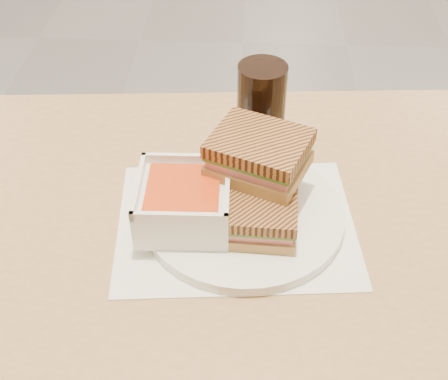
{
  "coord_description": "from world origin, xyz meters",
  "views": [
    {
      "loc": [
        0.04,
        -2.59,
        1.34
      ],
      "look_at": [
        0.01,
        -2.0,
        0.82
      ],
      "focal_mm": 46.79,
      "sensor_mm": 36.0,
      "label": 1
    }
  ],
  "objects_px": {
    "panini_lower": "(256,216)",
    "main_table": "(214,276)",
    "plate": "(244,213)",
    "soup_bowl": "(184,203)",
    "cola_glass": "(261,112)"
  },
  "relations": [
    {
      "from": "cola_glass",
      "to": "panini_lower",
      "type": "bearing_deg",
      "value": -91.48
    },
    {
      "from": "main_table",
      "to": "plate",
      "type": "relative_size",
      "value": 4.33
    },
    {
      "from": "main_table",
      "to": "soup_bowl",
      "type": "height_order",
      "value": "soup_bowl"
    },
    {
      "from": "main_table",
      "to": "panini_lower",
      "type": "relative_size",
      "value": 10.92
    },
    {
      "from": "main_table",
      "to": "plate",
      "type": "height_order",
      "value": "plate"
    },
    {
      "from": "plate",
      "to": "cola_glass",
      "type": "height_order",
      "value": "cola_glass"
    },
    {
      "from": "plate",
      "to": "soup_bowl",
      "type": "xyz_separation_m",
      "value": [
        -0.08,
        -0.02,
        0.04
      ]
    },
    {
      "from": "plate",
      "to": "main_table",
      "type": "bearing_deg",
      "value": -161.04
    },
    {
      "from": "main_table",
      "to": "cola_glass",
      "type": "height_order",
      "value": "cola_glass"
    },
    {
      "from": "soup_bowl",
      "to": "cola_glass",
      "type": "bearing_deg",
      "value": 59.42
    },
    {
      "from": "plate",
      "to": "soup_bowl",
      "type": "distance_m",
      "value": 0.09
    },
    {
      "from": "panini_lower",
      "to": "main_table",
      "type": "bearing_deg",
      "value": 158.27
    },
    {
      "from": "plate",
      "to": "panini_lower",
      "type": "distance_m",
      "value": 0.05
    },
    {
      "from": "main_table",
      "to": "panini_lower",
      "type": "bearing_deg",
      "value": -21.73
    },
    {
      "from": "plate",
      "to": "panini_lower",
      "type": "relative_size",
      "value": 2.52
    }
  ]
}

